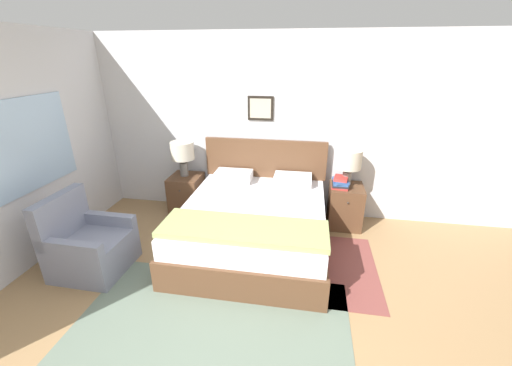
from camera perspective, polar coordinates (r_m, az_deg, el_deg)
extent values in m
plane|color=#99754C|center=(2.92, -6.03, -29.69)|extent=(16.00, 16.00, 0.00)
cube|color=silver|center=(4.61, 2.45, 9.87)|extent=(7.45, 0.06, 2.60)
cube|color=black|center=(4.54, 0.83, 13.43)|extent=(0.36, 0.02, 0.34)
cube|color=#B2A893|center=(4.52, 0.80, 13.40)|extent=(0.30, 0.00, 0.27)
cube|color=silver|center=(4.49, -34.89, 5.49)|extent=(0.06, 5.13, 2.60)
cube|color=#9EBCDB|center=(4.19, -38.13, 4.65)|extent=(0.02, 1.67, 1.02)
cube|color=slate|center=(3.20, -7.97, -23.85)|extent=(2.51, 1.47, 0.01)
cube|color=brown|center=(3.90, 15.63, -14.68)|extent=(0.75, 1.35, 0.01)
cube|color=brown|center=(4.06, -0.40, -9.79)|extent=(1.78, 2.01, 0.28)
cube|color=brown|center=(3.17, -3.59, -16.28)|extent=(1.78, 0.06, 0.08)
cube|color=silver|center=(3.91, -0.41, -6.11)|extent=(1.71, 1.93, 0.31)
cube|color=brown|center=(4.62, 1.68, 4.46)|extent=(1.78, 0.06, 0.57)
cube|color=#8E9E5B|center=(3.28, -2.33, -8.36)|extent=(1.74, 0.56, 0.06)
cube|color=silver|center=(4.55, -4.09, 1.27)|extent=(0.52, 0.32, 0.14)
cube|color=silver|center=(4.44, 6.69, 0.60)|extent=(0.52, 0.32, 0.14)
cube|color=gray|center=(4.09, -27.38, -11.27)|extent=(0.75, 0.73, 0.41)
cube|color=gray|center=(4.07, -31.96, -5.08)|extent=(0.13, 0.72, 0.49)
cube|color=gray|center=(4.16, -25.57, -5.90)|extent=(0.74, 0.11, 0.14)
cube|color=gray|center=(3.76, -30.92, -10.10)|extent=(0.74, 0.11, 0.14)
cube|color=brown|center=(4.94, -12.44, -2.03)|extent=(0.45, 0.48, 0.60)
sphere|color=#332D28|center=(4.66, -13.73, -1.41)|extent=(0.02, 0.02, 0.02)
cube|color=brown|center=(4.64, 15.86, -4.02)|extent=(0.45, 0.48, 0.60)
sphere|color=#332D28|center=(4.35, 16.39, -3.50)|extent=(0.02, 0.02, 0.02)
cylinder|color=slate|center=(4.82, -12.94, 2.47)|extent=(0.12, 0.12, 0.20)
cylinder|color=slate|center=(4.78, -13.08, 3.95)|extent=(0.02, 0.02, 0.06)
cylinder|color=beige|center=(4.73, -13.25, 5.77)|extent=(0.34, 0.34, 0.26)
cylinder|color=slate|center=(4.50, 16.14, 0.72)|extent=(0.12, 0.12, 0.20)
cylinder|color=slate|center=(4.46, 16.32, 2.29)|extent=(0.02, 0.02, 0.06)
cylinder|color=beige|center=(4.41, 16.55, 4.22)|extent=(0.34, 0.34, 0.26)
cube|color=#B7332D|center=(4.46, 15.04, -0.60)|extent=(0.24, 0.25, 0.03)
cube|color=#232328|center=(4.45, 15.07, -0.27)|extent=(0.23, 0.24, 0.03)
cube|color=#335693|center=(4.44, 15.11, 0.05)|extent=(0.20, 0.24, 0.03)
cube|color=#335693|center=(4.43, 15.15, 0.39)|extent=(0.22, 0.27, 0.03)
cube|color=#B7332D|center=(4.42, 15.19, 0.84)|extent=(0.21, 0.24, 0.04)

